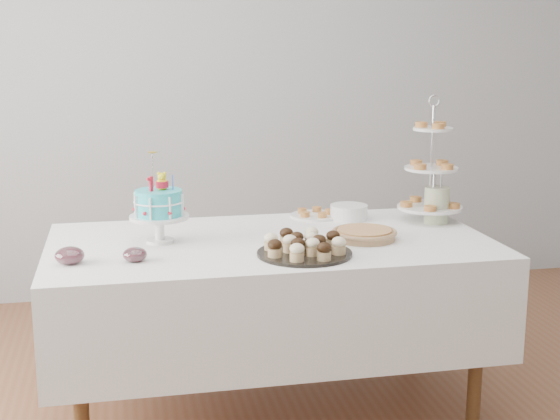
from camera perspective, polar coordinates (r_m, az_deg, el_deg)
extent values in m
cube|color=#A1A3A6|center=(4.99, -4.54, 9.09)|extent=(5.00, 0.04, 2.70)
cube|color=white|center=(3.48, -0.69, -5.78)|extent=(1.92, 1.02, 0.45)
cylinder|color=brown|center=(3.15, -14.44, -12.23)|extent=(0.06, 0.06, 0.67)
cylinder|color=brown|center=(3.47, 14.18, -9.90)|extent=(0.06, 0.06, 0.67)
cylinder|color=brown|center=(3.84, -13.99, -7.70)|extent=(0.06, 0.06, 0.67)
cylinder|color=brown|center=(4.10, 9.67, -6.20)|extent=(0.06, 0.06, 0.67)
cylinder|color=#31CBD6|center=(3.37, -8.86, 0.53)|extent=(0.20, 0.20, 0.11)
torus|color=white|center=(3.37, -8.86, 0.62)|extent=(0.21, 0.21, 0.01)
cube|color=red|center=(3.33, -9.41, 1.90)|extent=(0.02, 0.02, 0.06)
cylinder|color=blue|center=(3.35, -7.86, 2.02)|extent=(0.01, 0.01, 0.06)
cylinder|color=silver|center=(3.36, -9.28, 2.81)|extent=(0.00, 0.00, 0.16)
cylinder|color=yellow|center=(3.35, -9.33, 4.19)|extent=(0.04, 0.04, 0.01)
cylinder|color=black|center=(3.17, 1.80, -3.19)|extent=(0.39, 0.39, 0.01)
ellipsoid|color=black|center=(3.14, 0.47, -2.28)|extent=(0.06, 0.06, 0.04)
ellipsoid|color=#FFEEC5|center=(3.18, 3.14, -2.14)|extent=(0.06, 0.06, 0.04)
cylinder|color=tan|center=(3.44, 6.18, -1.87)|extent=(0.27, 0.27, 0.03)
cylinder|color=#AA7142|center=(3.43, 6.19, -1.55)|extent=(0.24, 0.24, 0.02)
torus|color=tan|center=(3.43, 6.19, -1.61)|extent=(0.29, 0.29, 0.02)
cylinder|color=silver|center=(3.79, 11.03, 3.33)|extent=(0.02, 0.02, 0.56)
cylinder|color=white|center=(3.83, 10.90, 0.20)|extent=(0.31, 0.31, 0.01)
cylinder|color=white|center=(3.79, 11.01, 3.00)|extent=(0.26, 0.26, 0.01)
cylinder|color=white|center=(3.77, 11.13, 5.84)|extent=(0.19, 0.19, 0.01)
torus|color=silver|center=(3.76, 11.21, 7.83)|extent=(0.06, 0.01, 0.06)
cylinder|color=white|center=(3.81, 5.06, -0.15)|extent=(0.18, 0.18, 0.07)
cylinder|color=white|center=(3.86, 2.58, -0.42)|extent=(0.24, 0.24, 0.01)
ellipsoid|color=silver|center=(3.15, -15.14, -3.23)|extent=(0.11, 0.11, 0.07)
cylinder|color=#610819|center=(3.15, -15.13, -3.33)|extent=(0.08, 0.08, 0.03)
ellipsoid|color=silver|center=(3.13, -10.57, -3.22)|extent=(0.10, 0.10, 0.06)
cylinder|color=#610819|center=(3.13, -10.57, -3.30)|extent=(0.07, 0.07, 0.03)
cylinder|color=beige|center=(3.79, 11.39, 0.36)|extent=(0.12, 0.12, 0.17)
cylinder|color=beige|center=(3.82, 12.14, 0.66)|extent=(0.01, 0.01, 0.09)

